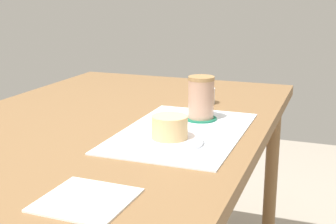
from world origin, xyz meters
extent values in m
cylinder|color=brown|center=(0.60, -0.38, 0.34)|extent=(0.05, 0.05, 0.67)
cylinder|color=brown|center=(0.60, 0.38, 0.34)|extent=(0.05, 0.05, 0.67)
cube|color=brown|center=(0.00, 0.00, 0.69)|extent=(1.32, 0.87, 0.04)
cube|color=white|center=(-0.05, -0.24, 0.71)|extent=(0.46, 0.29, 0.00)
cylinder|color=white|center=(-0.15, -0.24, 0.72)|extent=(0.16, 0.16, 0.01)
cylinder|color=#E5BC7F|center=(-0.15, -0.24, 0.75)|extent=(0.08, 0.08, 0.05)
cylinder|color=#196B4C|center=(0.07, -0.25, 0.72)|extent=(0.09, 0.09, 0.00)
cylinder|color=tan|center=(0.07, -0.25, 0.77)|extent=(0.07, 0.07, 0.10)
cylinder|color=#9E7547|center=(0.07, -0.25, 0.83)|extent=(0.07, 0.07, 0.01)
torus|color=tan|center=(0.11, -0.25, 0.77)|extent=(0.06, 0.01, 0.06)
cube|color=white|center=(-0.48, -0.21, 0.71)|extent=(0.15, 0.15, 0.00)
cylinder|color=white|center=(0.26, -0.20, 0.73)|extent=(0.07, 0.07, 0.05)
camera|label=1|loc=(-1.12, -0.59, 1.06)|focal=50.00mm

